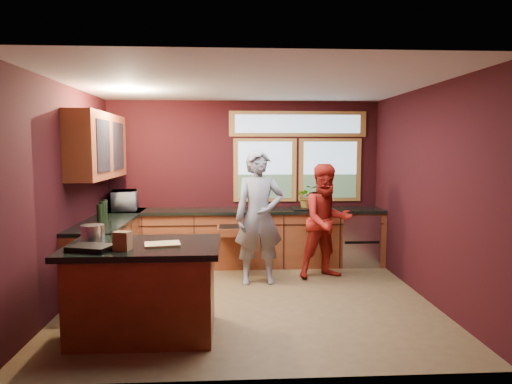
{
  "coord_description": "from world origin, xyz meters",
  "views": [
    {
      "loc": [
        -0.24,
        -5.63,
        1.93
      ],
      "look_at": [
        0.11,
        0.4,
        1.34
      ],
      "focal_mm": 32.0,
      "sensor_mm": 36.0,
      "label": 1
    }
  ],
  "objects": [
    {
      "name": "black_tray",
      "position": [
        -1.58,
        -1.25,
        0.97
      ],
      "size": [
        0.46,
        0.38,
        0.05
      ],
      "primitive_type": "cube",
      "rotation": [
        0.0,
        0.0,
        -0.29
      ],
      "color": "black",
      "rests_on": "island"
    },
    {
      "name": "room_shell",
      "position": [
        -0.6,
        0.32,
        1.8
      ],
      "size": [
        4.52,
        4.02,
        2.71
      ],
      "color": "black",
      "rests_on": "ground"
    },
    {
      "name": "person_red",
      "position": [
        1.18,
        0.95,
        0.85
      ],
      "size": [
        0.96,
        0.84,
        1.69
      ],
      "primitive_type": "imported",
      "rotation": [
        0.0,
        0.0,
        0.27
      ],
      "color": "maroon",
      "rests_on": "floor"
    },
    {
      "name": "left_counter",
      "position": [
        -1.95,
        0.85,
        0.47
      ],
      "size": [
        0.64,
        2.3,
        0.93
      ],
      "color": "#5A2C15",
      "rests_on": "floor"
    },
    {
      "name": "potted_plant",
      "position": [
        1.03,
        1.75,
        1.12
      ],
      "size": [
        0.35,
        0.3,
        0.38
      ],
      "primitive_type": "imported",
      "color": "#999999",
      "rests_on": "back_counter"
    },
    {
      "name": "island",
      "position": [
        -1.13,
        -1.0,
        0.48
      ],
      "size": [
        1.55,
        1.05,
        0.95
      ],
      "color": "#5A2C15",
      "rests_on": "floor"
    },
    {
      "name": "person_grey",
      "position": [
        0.17,
        0.72,
        0.95
      ],
      "size": [
        0.72,
        0.5,
        1.89
      ],
      "primitive_type": "imported",
      "rotation": [
        0.0,
        0.0,
        0.07
      ],
      "color": "slate",
      "rests_on": "floor"
    },
    {
      "name": "stock_pot",
      "position": [
        -1.68,
        -0.85,
        1.03
      ],
      "size": [
        0.24,
        0.24,
        0.18
      ],
      "primitive_type": "cylinder",
      "color": "silver",
      "rests_on": "island"
    },
    {
      "name": "floor",
      "position": [
        0.0,
        0.0,
        0.0
      ],
      "size": [
        4.5,
        4.5,
        0.0
      ],
      "primitive_type": "plane",
      "color": "brown",
      "rests_on": "ground"
    },
    {
      "name": "cutting_board",
      "position": [
        -0.93,
        -1.05,
        0.95
      ],
      "size": [
        0.39,
        0.31,
        0.02
      ],
      "primitive_type": "cube",
      "rotation": [
        0.0,
        0.0,
        0.2
      ],
      "color": "tan",
      "rests_on": "island"
    },
    {
      "name": "paper_towel",
      "position": [
        0.3,
        1.7,
        1.07
      ],
      "size": [
        0.12,
        0.12,
        0.28
      ],
      "primitive_type": "cylinder",
      "color": "white",
      "rests_on": "back_counter"
    },
    {
      "name": "microwave",
      "position": [
        -1.92,
        1.7,
        1.09
      ],
      "size": [
        0.48,
        0.63,
        0.32
      ],
      "primitive_type": "imported",
      "rotation": [
        0.0,
        0.0,
        1.75
      ],
      "color": "#999999",
      "rests_on": "left_counter"
    },
    {
      "name": "paper_bag",
      "position": [
        -1.28,
        -1.25,
        1.03
      ],
      "size": [
        0.17,
        0.15,
        0.18
      ],
      "primitive_type": "cube",
      "rotation": [
        0.0,
        0.0,
        -0.24
      ],
      "color": "brown",
      "rests_on": "island"
    },
    {
      "name": "back_counter",
      "position": [
        0.2,
        1.7,
        0.46
      ],
      "size": [
        4.5,
        0.64,
        0.93
      ],
      "color": "#5A2C15",
      "rests_on": "floor"
    }
  ]
}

